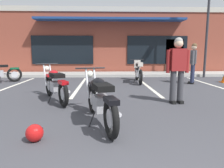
{
  "coord_description": "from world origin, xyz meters",
  "views": [
    {
      "loc": [
        -0.36,
        -0.97,
        1.3
      ],
      "look_at": [
        -0.18,
        3.88,
        0.55
      ],
      "focal_mm": 32.71,
      "sensor_mm": 36.0,
      "label": 1
    }
  ],
  "objects_px": {
    "person_in_black_shirt": "(178,66)",
    "parking_lot_lamp_post": "(210,8)",
    "motorcycle_black_cruiser": "(55,84)",
    "helmet_on_pavement": "(35,133)",
    "person_in_shorts_foreground": "(193,61)",
    "motorcycle_blue_standard": "(139,70)",
    "motorcycle_foreground_classic": "(100,99)"
  },
  "relations": [
    {
      "from": "motorcycle_blue_standard",
      "to": "person_in_shorts_foreground",
      "type": "bearing_deg",
      "value": -15.75
    },
    {
      "from": "helmet_on_pavement",
      "to": "parking_lot_lamp_post",
      "type": "xyz_separation_m",
      "value": [
        6.3,
        7.54,
        3.39
      ]
    },
    {
      "from": "person_in_black_shirt",
      "to": "parking_lot_lamp_post",
      "type": "xyz_separation_m",
      "value": [
        3.41,
        5.33,
        2.57
      ]
    },
    {
      "from": "motorcycle_blue_standard",
      "to": "helmet_on_pavement",
      "type": "distance_m",
      "value": 6.57
    },
    {
      "from": "motorcycle_foreground_classic",
      "to": "person_in_black_shirt",
      "type": "distance_m",
      "value": 2.47
    },
    {
      "from": "motorcycle_blue_standard",
      "to": "person_in_shorts_foreground",
      "type": "distance_m",
      "value": 2.29
    },
    {
      "from": "motorcycle_black_cruiser",
      "to": "person_in_black_shirt",
      "type": "relative_size",
      "value": 1.15
    },
    {
      "from": "motorcycle_foreground_classic",
      "to": "motorcycle_blue_standard",
      "type": "xyz_separation_m",
      "value": [
        1.6,
        5.28,
        0.07
      ]
    },
    {
      "from": "motorcycle_black_cruiser",
      "to": "motorcycle_blue_standard",
      "type": "xyz_separation_m",
      "value": [
        2.84,
        3.47,
        0.07
      ]
    },
    {
      "from": "motorcycle_black_cruiser",
      "to": "motorcycle_blue_standard",
      "type": "height_order",
      "value": "same"
    },
    {
      "from": "motorcycle_blue_standard",
      "to": "parking_lot_lamp_post",
      "type": "bearing_deg",
      "value": 21.68
    },
    {
      "from": "person_in_black_shirt",
      "to": "motorcycle_foreground_classic",
      "type": "bearing_deg",
      "value": -143.51
    },
    {
      "from": "motorcycle_foreground_classic",
      "to": "person_in_black_shirt",
      "type": "xyz_separation_m",
      "value": [
        1.95,
        1.44,
        0.49
      ]
    },
    {
      "from": "person_in_black_shirt",
      "to": "helmet_on_pavement",
      "type": "distance_m",
      "value": 3.73
    },
    {
      "from": "person_in_shorts_foreground",
      "to": "person_in_black_shirt",
      "type": "bearing_deg",
      "value": -119.36
    },
    {
      "from": "person_in_black_shirt",
      "to": "parking_lot_lamp_post",
      "type": "relative_size",
      "value": 0.3
    },
    {
      "from": "motorcycle_foreground_classic",
      "to": "motorcycle_black_cruiser",
      "type": "relative_size",
      "value": 1.08
    },
    {
      "from": "motorcycle_black_cruiser",
      "to": "parking_lot_lamp_post",
      "type": "xyz_separation_m",
      "value": [
        6.6,
        4.96,
        3.06
      ]
    },
    {
      "from": "motorcycle_blue_standard",
      "to": "parking_lot_lamp_post",
      "type": "height_order",
      "value": "parking_lot_lamp_post"
    },
    {
      "from": "motorcycle_foreground_classic",
      "to": "person_in_shorts_foreground",
      "type": "height_order",
      "value": "person_in_shorts_foreground"
    },
    {
      "from": "motorcycle_black_cruiser",
      "to": "parking_lot_lamp_post",
      "type": "distance_m",
      "value": 8.8
    },
    {
      "from": "motorcycle_black_cruiser",
      "to": "motorcycle_blue_standard",
      "type": "distance_m",
      "value": 4.48
    },
    {
      "from": "person_in_shorts_foreground",
      "to": "motorcycle_black_cruiser",
      "type": "bearing_deg",
      "value": -150.29
    },
    {
      "from": "motorcycle_blue_standard",
      "to": "motorcycle_black_cruiser",
      "type": "bearing_deg",
      "value": -129.34
    },
    {
      "from": "helmet_on_pavement",
      "to": "parking_lot_lamp_post",
      "type": "relative_size",
      "value": 0.05
    },
    {
      "from": "motorcycle_foreground_classic",
      "to": "person_in_black_shirt",
      "type": "height_order",
      "value": "person_in_black_shirt"
    },
    {
      "from": "motorcycle_black_cruiser",
      "to": "person_in_shorts_foreground",
      "type": "xyz_separation_m",
      "value": [
        5.0,
        2.86,
        0.49
      ]
    },
    {
      "from": "motorcycle_black_cruiser",
      "to": "parking_lot_lamp_post",
      "type": "bearing_deg",
      "value": 36.93
    },
    {
      "from": "person_in_shorts_foreground",
      "to": "parking_lot_lamp_post",
      "type": "xyz_separation_m",
      "value": [
        1.59,
        2.1,
        2.57
      ]
    },
    {
      "from": "person_in_black_shirt",
      "to": "person_in_shorts_foreground",
      "type": "xyz_separation_m",
      "value": [
        1.81,
        3.22,
        0.0
      ]
    },
    {
      "from": "motorcycle_blue_standard",
      "to": "parking_lot_lamp_post",
      "type": "xyz_separation_m",
      "value": [
        3.76,
        1.49,
        2.99
      ]
    },
    {
      "from": "motorcycle_foreground_classic",
      "to": "person_in_black_shirt",
      "type": "relative_size",
      "value": 1.24
    }
  ]
}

